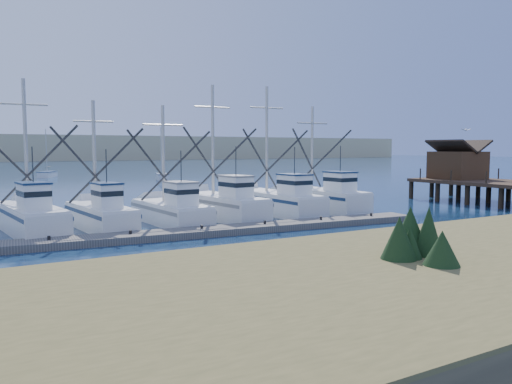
% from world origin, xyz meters
% --- Properties ---
extents(ground, '(500.00, 500.00, 0.00)m').
position_xyz_m(ground, '(0.00, 0.00, 0.00)').
color(ground, '#0C1A38').
rests_on(ground, ground).
extents(shore_bank, '(40.00, 10.00, 1.60)m').
position_xyz_m(shore_bank, '(-8.00, -10.00, 0.80)').
color(shore_bank, '#4C422D').
rests_on(shore_bank, ground).
extents(floating_dock, '(29.25, 3.83, 0.39)m').
position_xyz_m(floating_dock, '(-7.65, 5.91, 0.19)').
color(floating_dock, slate).
rests_on(floating_dock, ground).
extents(timber_pier, '(7.00, 20.00, 8.00)m').
position_xyz_m(timber_pier, '(21.50, 8.46, 2.57)').
color(timber_pier, black).
rests_on(timber_pier, ground).
extents(dune_ridge, '(360.00, 60.00, 10.00)m').
position_xyz_m(dune_ridge, '(0.00, 210.00, 5.00)').
color(dune_ridge, tan).
rests_on(dune_ridge, ground).
extents(trawler_fleet, '(29.19, 9.15, 9.60)m').
position_xyz_m(trawler_fleet, '(-6.90, 11.02, 0.97)').
color(trawler_fleet, white).
rests_on(trawler_fleet, ground).
extents(sailboat_near, '(2.85, 5.48, 8.10)m').
position_xyz_m(sailboat_near, '(6.73, 54.40, 0.50)').
color(sailboat_near, white).
rests_on(sailboat_near, ground).
extents(sailboat_far, '(3.88, 6.25, 8.10)m').
position_xyz_m(sailboat_far, '(-7.79, 71.00, 0.49)').
color(sailboat_far, white).
rests_on(sailboat_far, ground).
extents(flying_gull, '(1.21, 0.22, 0.22)m').
position_xyz_m(flying_gull, '(18.30, 8.73, 6.49)').
color(flying_gull, white).
rests_on(flying_gull, ground).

